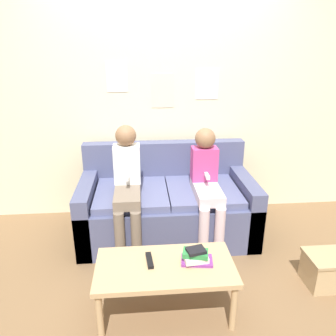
{
  "coord_description": "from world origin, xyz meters",
  "views": [
    {
      "loc": [
        -0.24,
        -2.37,
        1.81
      ],
      "look_at": [
        0.0,
        0.42,
        0.75
      ],
      "focal_mm": 35.0,
      "sensor_mm": 36.0,
      "label": 1
    }
  ],
  "objects_px": {
    "couch": "(167,206)",
    "person_right": "(207,182)",
    "tv_remote": "(149,260)",
    "coffee_table": "(165,271)",
    "storage_box": "(327,270)",
    "person_left": "(127,182)"
  },
  "relations": [
    {
      "from": "tv_remote",
      "to": "storage_box",
      "type": "relative_size",
      "value": 0.49
    },
    {
      "from": "couch",
      "to": "person_right",
      "type": "distance_m",
      "value": 0.53
    },
    {
      "from": "couch",
      "to": "coffee_table",
      "type": "xyz_separation_m",
      "value": [
        -0.1,
        -1.07,
        0.05
      ]
    },
    {
      "from": "tv_remote",
      "to": "person_right",
      "type": "bearing_deg",
      "value": 50.74
    },
    {
      "from": "storage_box",
      "to": "person_left",
      "type": "bearing_deg",
      "value": 156.08
    },
    {
      "from": "coffee_table",
      "to": "person_right",
      "type": "height_order",
      "value": "person_right"
    },
    {
      "from": "person_right",
      "to": "tv_remote",
      "type": "bearing_deg",
      "value": -124.27
    },
    {
      "from": "person_right",
      "to": "storage_box",
      "type": "height_order",
      "value": "person_right"
    },
    {
      "from": "person_left",
      "to": "person_right",
      "type": "height_order",
      "value": "person_left"
    },
    {
      "from": "coffee_table",
      "to": "storage_box",
      "type": "xyz_separation_m",
      "value": [
        1.31,
        0.17,
        -0.21
      ]
    },
    {
      "from": "person_right",
      "to": "tv_remote",
      "type": "relative_size",
      "value": 6.35
    },
    {
      "from": "coffee_table",
      "to": "person_right",
      "type": "distance_m",
      "value": 1.01
    },
    {
      "from": "person_left",
      "to": "tv_remote",
      "type": "relative_size",
      "value": 6.6
    },
    {
      "from": "person_left",
      "to": "storage_box",
      "type": "height_order",
      "value": "person_left"
    },
    {
      "from": "person_right",
      "to": "tv_remote",
      "type": "xyz_separation_m",
      "value": [
        -0.56,
        -0.81,
        -0.23
      ]
    },
    {
      "from": "person_right",
      "to": "tv_remote",
      "type": "distance_m",
      "value": 1.01
    },
    {
      "from": "person_right",
      "to": "person_left",
      "type": "bearing_deg",
      "value": 179.55
    },
    {
      "from": "couch",
      "to": "person_left",
      "type": "distance_m",
      "value": 0.56
    },
    {
      "from": "person_right",
      "to": "storage_box",
      "type": "bearing_deg",
      "value": -39.05
    },
    {
      "from": "coffee_table",
      "to": "tv_remote",
      "type": "height_order",
      "value": "tv_remote"
    },
    {
      "from": "person_left",
      "to": "person_right",
      "type": "bearing_deg",
      "value": -0.45
    },
    {
      "from": "coffee_table",
      "to": "person_left",
      "type": "relative_size",
      "value": 0.84
    }
  ]
}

